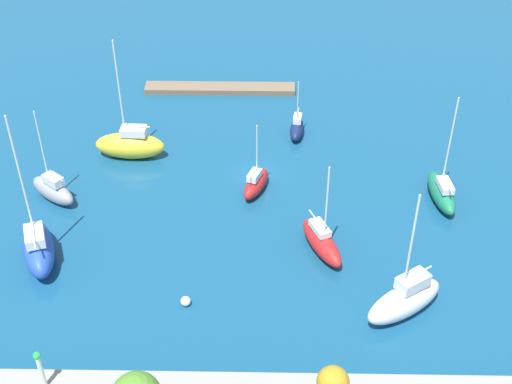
{
  "coord_description": "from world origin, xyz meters",
  "views": [
    {
      "loc": [
        -0.98,
        61.65,
        43.97
      ],
      "look_at": [
        0.0,
        4.88,
        1.5
      ],
      "focal_mm": 48.45,
      "sensor_mm": 36.0,
      "label": 1
    }
  ],
  "objects_px": {
    "park_tree_midwest": "(333,382)",
    "sailboat_navy_lone_north": "(297,128)",
    "sailboat_blue_off_beacon": "(38,247)",
    "sailboat_gray_inner_mooring": "(53,190)",
    "harbor_beacon": "(40,367)",
    "sailboat_yellow_by_breakwater": "(130,144)",
    "sailboat_red_far_north": "(256,183)",
    "sailboat_white_lone_south": "(405,299)",
    "sailboat_green_near_pier": "(442,192)",
    "mooring_buoy_white": "(186,301)",
    "sailboat_red_west_end": "(322,242)",
    "pier_dock": "(220,88)"
  },
  "relations": [
    {
      "from": "sailboat_yellow_by_breakwater",
      "to": "sailboat_green_near_pier",
      "type": "distance_m",
      "value": 34.45
    },
    {
      "from": "harbor_beacon",
      "to": "sailboat_white_lone_south",
      "type": "distance_m",
      "value": 29.77
    },
    {
      "from": "park_tree_midwest",
      "to": "sailboat_green_near_pier",
      "type": "distance_m",
      "value": 30.63
    },
    {
      "from": "sailboat_green_near_pier",
      "to": "mooring_buoy_white",
      "type": "distance_m",
      "value": 29.41
    },
    {
      "from": "sailboat_yellow_by_breakwater",
      "to": "sailboat_red_far_north",
      "type": "height_order",
      "value": "sailboat_yellow_by_breakwater"
    },
    {
      "from": "pier_dock",
      "to": "park_tree_midwest",
      "type": "xyz_separation_m",
      "value": [
        -10.94,
        50.81,
        4.65
      ]
    },
    {
      "from": "mooring_buoy_white",
      "to": "sailboat_white_lone_south",
      "type": "bearing_deg",
      "value": 178.13
    },
    {
      "from": "pier_dock",
      "to": "sailboat_green_near_pier",
      "type": "relative_size",
      "value": 1.64
    },
    {
      "from": "park_tree_midwest",
      "to": "sailboat_red_far_north",
      "type": "xyz_separation_m",
      "value": [
        5.82,
        -28.57,
        -3.87
      ]
    },
    {
      "from": "sailboat_blue_off_beacon",
      "to": "sailboat_navy_lone_north",
      "type": "distance_m",
      "value": 33.36
    },
    {
      "from": "park_tree_midwest",
      "to": "sailboat_navy_lone_north",
      "type": "xyz_separation_m",
      "value": [
        1.14,
        -39.82,
        -3.98
      ]
    },
    {
      "from": "harbor_beacon",
      "to": "sailboat_navy_lone_north",
      "type": "relative_size",
      "value": 0.51
    },
    {
      "from": "park_tree_midwest",
      "to": "sailboat_gray_inner_mooring",
      "type": "bearing_deg",
      "value": -44.95
    },
    {
      "from": "harbor_beacon",
      "to": "sailboat_navy_lone_north",
      "type": "distance_m",
      "value": 42.88
    },
    {
      "from": "sailboat_white_lone_south",
      "to": "mooring_buoy_white",
      "type": "height_order",
      "value": "sailboat_white_lone_south"
    },
    {
      "from": "mooring_buoy_white",
      "to": "sailboat_yellow_by_breakwater",
      "type": "bearing_deg",
      "value": -69.8
    },
    {
      "from": "pier_dock",
      "to": "park_tree_midwest",
      "type": "relative_size",
      "value": 3.93
    },
    {
      "from": "sailboat_navy_lone_north",
      "to": "harbor_beacon",
      "type": "bearing_deg",
      "value": -20.33
    },
    {
      "from": "pier_dock",
      "to": "sailboat_red_west_end",
      "type": "xyz_separation_m",
      "value": [
        -11.52,
        31.59,
        0.81
      ]
    },
    {
      "from": "harbor_beacon",
      "to": "sailboat_red_far_north",
      "type": "relative_size",
      "value": 0.46
    },
    {
      "from": "sailboat_white_lone_south",
      "to": "sailboat_red_far_north",
      "type": "height_order",
      "value": "sailboat_white_lone_south"
    },
    {
      "from": "sailboat_gray_inner_mooring",
      "to": "sailboat_red_far_north",
      "type": "bearing_deg",
      "value": -137.32
    },
    {
      "from": "harbor_beacon",
      "to": "sailboat_red_west_end",
      "type": "bearing_deg",
      "value": -141.37
    },
    {
      "from": "sailboat_white_lone_south",
      "to": "sailboat_red_far_north",
      "type": "relative_size",
      "value": 1.61
    },
    {
      "from": "park_tree_midwest",
      "to": "sailboat_white_lone_south",
      "type": "xyz_separation_m",
      "value": [
        -7.14,
        -11.32,
        -3.38
      ]
    },
    {
      "from": "sailboat_yellow_by_breakwater",
      "to": "sailboat_navy_lone_north",
      "type": "xyz_separation_m",
      "value": [
        -18.97,
        -4.87,
        -0.66
      ]
    },
    {
      "from": "harbor_beacon",
      "to": "sailboat_yellow_by_breakwater",
      "type": "relative_size",
      "value": 0.26
    },
    {
      "from": "sailboat_blue_off_beacon",
      "to": "sailboat_gray_inner_mooring",
      "type": "bearing_deg",
      "value": -12.96
    },
    {
      "from": "sailboat_yellow_by_breakwater",
      "to": "sailboat_red_far_north",
      "type": "xyz_separation_m",
      "value": [
        -14.29,
        6.38,
        -0.55
      ]
    },
    {
      "from": "sailboat_gray_inner_mooring",
      "to": "harbor_beacon",
      "type": "bearing_deg",
      "value": 141.1
    },
    {
      "from": "harbor_beacon",
      "to": "sailboat_yellow_by_breakwater",
      "type": "bearing_deg",
      "value": -91.62
    },
    {
      "from": "sailboat_blue_off_beacon",
      "to": "sailboat_yellow_by_breakwater",
      "type": "xyz_separation_m",
      "value": [
        -5.67,
        -17.62,
        -0.03
      ]
    },
    {
      "from": "sailboat_red_far_north",
      "to": "mooring_buoy_white",
      "type": "distance_m",
      "value": 17.64
    },
    {
      "from": "sailboat_green_near_pier",
      "to": "sailboat_blue_off_beacon",
      "type": "bearing_deg",
      "value": 98.45
    },
    {
      "from": "sailboat_red_west_end",
      "to": "sailboat_navy_lone_north",
      "type": "relative_size",
      "value": 1.35
    },
    {
      "from": "harbor_beacon",
      "to": "sailboat_yellow_by_breakwater",
      "type": "height_order",
      "value": "sailboat_yellow_by_breakwater"
    },
    {
      "from": "harbor_beacon",
      "to": "park_tree_midwest",
      "type": "height_order",
      "value": "park_tree_midwest"
    },
    {
      "from": "pier_dock",
      "to": "harbor_beacon",
      "type": "xyz_separation_m",
      "value": [
        10.1,
        48.87,
        3.39
      ]
    },
    {
      "from": "sailboat_gray_inner_mooring",
      "to": "sailboat_red_far_north",
      "type": "relative_size",
      "value": 1.31
    },
    {
      "from": "sailboat_white_lone_south",
      "to": "sailboat_green_near_pier",
      "type": "distance_m",
      "value": 17.15
    },
    {
      "from": "pier_dock",
      "to": "sailboat_yellow_by_breakwater",
      "type": "relative_size",
      "value": 1.38
    },
    {
      "from": "sailboat_white_lone_south",
      "to": "sailboat_blue_off_beacon",
      "type": "distance_m",
      "value": 33.46
    },
    {
      "from": "harbor_beacon",
      "to": "sailboat_yellow_by_breakwater",
      "type": "xyz_separation_m",
      "value": [
        -0.93,
        -33.01,
        -2.06
      ]
    },
    {
      "from": "sailboat_yellow_by_breakwater",
      "to": "sailboat_navy_lone_north",
      "type": "bearing_deg",
      "value": -162.6
    },
    {
      "from": "sailboat_yellow_by_breakwater",
      "to": "sailboat_gray_inner_mooring",
      "type": "bearing_deg",
      "value": 53.3
    },
    {
      "from": "pier_dock",
      "to": "sailboat_red_far_north",
      "type": "xyz_separation_m",
      "value": [
        -5.12,
        22.24,
        0.78
      ]
    },
    {
      "from": "sailboat_red_west_end",
      "to": "sailboat_blue_off_beacon",
      "type": "relative_size",
      "value": 0.64
    },
    {
      "from": "park_tree_midwest",
      "to": "sailboat_white_lone_south",
      "type": "bearing_deg",
      "value": -122.24
    },
    {
      "from": "sailboat_navy_lone_north",
      "to": "sailboat_red_far_north",
      "type": "distance_m",
      "value": 12.18
    },
    {
      "from": "sailboat_gray_inner_mooring",
      "to": "sailboat_blue_off_beacon",
      "type": "relative_size",
      "value": 0.68
    }
  ]
}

